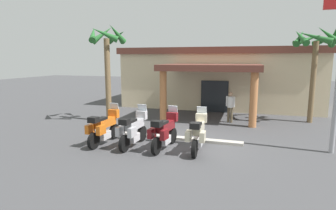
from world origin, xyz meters
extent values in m
plane|color=#424244|center=(0.00, 0.00, 0.00)|extent=(80.00, 80.00, 0.00)
cube|color=beige|center=(-0.08, 10.70, 1.93)|extent=(13.88, 6.78, 3.87)
cube|color=#1E2328|center=(0.00, 7.43, 1.05)|extent=(1.80, 0.15, 2.10)
cube|color=brown|center=(0.05, 5.42, 3.04)|extent=(5.79, 4.28, 0.35)
cylinder|color=#B27042|center=(-2.35, 3.69, 1.43)|extent=(0.39, 0.39, 2.86)
cylinder|color=#B27042|center=(2.54, 3.81, 1.43)|extent=(0.39, 0.39, 2.86)
cube|color=brown|center=(-0.08, 10.70, 4.09)|extent=(14.29, 7.19, 0.44)
cylinder|color=black|center=(-3.28, -0.31, 0.33)|extent=(0.17, 0.67, 0.66)
cylinder|color=black|center=(-3.36, -1.85, 0.33)|extent=(0.17, 0.67, 0.66)
cube|color=silver|center=(-3.32, -1.11, 0.37)|extent=(0.35, 0.57, 0.32)
cube|color=orange|center=(-3.31, -0.96, 0.88)|extent=(0.35, 1.16, 0.34)
cube|color=black|center=(-3.33, -1.31, 1.10)|extent=(0.31, 0.61, 0.10)
cube|color=orange|center=(-3.28, -0.33, 1.15)|extent=(0.45, 0.26, 0.36)
cube|color=#B2BCC6|center=(-3.28, -0.25, 1.43)|extent=(0.41, 0.14, 0.36)
cube|color=orange|center=(-3.61, -1.69, 0.76)|extent=(0.20, 0.45, 0.36)
cube|color=orange|center=(-3.09, -1.72, 0.76)|extent=(0.20, 0.45, 0.36)
cube|color=black|center=(-3.36, -1.80, 1.17)|extent=(0.37, 0.34, 0.22)
cylinder|color=black|center=(-1.98, -0.25, 0.33)|extent=(0.17, 0.67, 0.66)
cylinder|color=black|center=(-2.05, -1.80, 0.33)|extent=(0.17, 0.67, 0.66)
cube|color=silver|center=(-2.01, -1.05, 0.37)|extent=(0.35, 0.57, 0.32)
cube|color=#B2B2B7|center=(-2.01, -0.90, 0.88)|extent=(0.35, 1.16, 0.34)
cube|color=black|center=(-2.02, -1.25, 1.10)|extent=(0.31, 0.61, 0.10)
cube|color=#B2B2B7|center=(-1.98, -0.27, 1.15)|extent=(0.45, 0.26, 0.36)
cube|color=#B2BCC6|center=(-1.97, -0.19, 1.43)|extent=(0.41, 0.14, 0.36)
cube|color=#B2B2B7|center=(-2.30, -1.64, 0.76)|extent=(0.20, 0.45, 0.36)
cube|color=#B2B2B7|center=(-1.78, -1.66, 0.76)|extent=(0.20, 0.45, 0.36)
cube|color=black|center=(-2.04, -1.75, 1.17)|extent=(0.37, 0.34, 0.22)
cylinder|color=black|center=(-0.62, -0.17, 0.33)|extent=(0.20, 0.67, 0.66)
cylinder|color=black|center=(-0.78, -1.72, 0.33)|extent=(0.20, 0.67, 0.66)
cube|color=silver|center=(-0.70, -0.97, 0.37)|extent=(0.37, 0.59, 0.32)
cube|color=maroon|center=(-0.69, -0.82, 0.88)|extent=(0.41, 1.17, 0.34)
cube|color=black|center=(-0.72, -1.17, 1.10)|extent=(0.34, 0.62, 0.10)
cube|color=maroon|center=(-0.63, -0.19, 1.15)|extent=(0.46, 0.28, 0.36)
cube|color=#B2BCC6|center=(-0.62, -0.11, 1.43)|extent=(0.41, 0.16, 0.36)
cube|color=maroon|center=(-1.02, -1.54, 0.76)|extent=(0.22, 0.46, 0.36)
cube|color=maroon|center=(-0.50, -1.59, 0.76)|extent=(0.22, 0.46, 0.36)
cube|color=black|center=(-0.77, -1.67, 1.17)|extent=(0.39, 0.35, 0.22)
cylinder|color=black|center=(0.57, -0.04, 0.33)|extent=(0.17, 0.67, 0.66)
cylinder|color=black|center=(0.64, -1.59, 0.33)|extent=(0.17, 0.67, 0.66)
cube|color=silver|center=(0.61, -0.84, 0.37)|extent=(0.34, 0.57, 0.32)
cube|color=beige|center=(0.60, -0.69, 0.88)|extent=(0.35, 1.16, 0.34)
cube|color=black|center=(0.62, -1.04, 1.10)|extent=(0.31, 0.61, 0.10)
cube|color=beige|center=(0.57, -0.06, 1.15)|extent=(0.45, 0.26, 0.36)
cube|color=#B2BCC6|center=(0.57, 0.02, 1.43)|extent=(0.40, 0.14, 0.36)
cube|color=beige|center=(0.37, -1.45, 0.76)|extent=(0.20, 0.45, 0.36)
cube|color=beige|center=(0.89, -1.43, 0.76)|extent=(0.20, 0.45, 0.36)
cube|color=black|center=(0.64, -1.54, 1.17)|extent=(0.37, 0.34, 0.22)
cylinder|color=brown|center=(1.22, 4.58, 0.43)|extent=(0.14, 0.14, 0.86)
cylinder|color=brown|center=(1.39, 4.52, 0.43)|extent=(0.14, 0.14, 0.86)
cylinder|color=white|center=(1.31, 4.55, 1.16)|extent=(0.32, 0.32, 0.61)
cylinder|color=white|center=(1.10, 4.62, 1.19)|extent=(0.09, 0.09, 0.58)
cylinder|color=white|center=(1.52, 4.48, 1.19)|extent=(0.09, 0.09, 0.58)
sphere|color=tan|center=(1.31, 4.55, 1.61)|extent=(0.23, 0.23, 0.23)
cylinder|color=brown|center=(-5.26, 2.68, 2.31)|extent=(0.31, 0.31, 4.63)
cone|color=#236028|center=(-4.57, 2.59, 4.86)|extent=(0.54, 1.40, 1.07)
cone|color=#236028|center=(-5.00, 3.33, 4.77)|extent=(1.46, 0.87, 0.82)
cone|color=#236028|center=(-5.78, 3.14, 4.88)|extent=(1.14, 1.24, 1.13)
cone|color=#236028|center=(-5.88, 2.37, 4.85)|extent=(0.94, 1.39, 1.04)
cone|color=#236028|center=(-4.97, 2.05, 4.80)|extent=(1.44, 0.92, 0.90)
cylinder|color=brown|center=(5.58, 5.92, 2.23)|extent=(0.28, 0.28, 4.47)
cone|color=#236028|center=(6.41, 5.87, 4.75)|extent=(0.46, 1.59, 1.23)
cone|color=#236028|center=(6.20, 6.48, 4.61)|extent=(1.40, 1.50, 0.82)
cone|color=#236028|center=(5.28, 6.70, 4.62)|extent=(1.70, 0.95, 0.87)
cone|color=#236028|center=(4.80, 6.20, 4.70)|extent=(0.87, 1.66, 1.11)
cone|color=#236028|center=(4.78, 5.70, 4.69)|extent=(0.78, 1.68, 1.07)
cone|color=#236028|center=(5.37, 5.12, 4.63)|extent=(1.72, 0.77, 0.88)
cone|color=#236028|center=(6.03, 5.23, 4.70)|extent=(1.57, 1.20, 1.09)
cube|color=#ADA89E|center=(-1.36, 0.42, 0.06)|extent=(7.24, 0.36, 0.12)
camera|label=1|loc=(2.66, -10.95, 3.51)|focal=29.55mm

